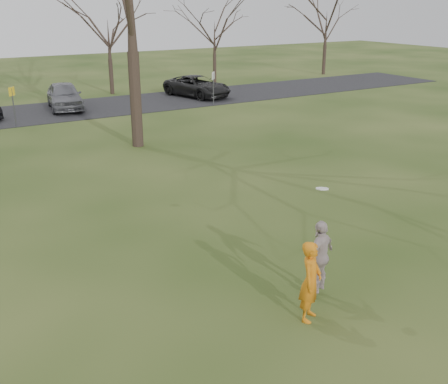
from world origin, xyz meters
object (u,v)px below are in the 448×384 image
(player_defender, at_px, (311,281))
(catching_play, at_px, (320,256))
(car_6, at_px, (197,86))
(car_4, at_px, (64,96))

(player_defender, xyz_separation_m, catching_play, (0.77, 0.61, 0.12))
(player_defender, relative_size, catching_play, 0.71)
(car_6, bearing_deg, catching_play, -127.48)
(car_6, bearing_deg, car_4, 163.25)
(player_defender, distance_m, car_6, 27.50)
(player_defender, distance_m, car_4, 25.57)
(car_4, xyz_separation_m, catching_play, (-1.16, -24.89, 0.16))
(car_4, xyz_separation_m, car_6, (9.00, -0.26, -0.09))
(player_defender, xyz_separation_m, car_6, (10.92, 25.24, -0.13))
(player_defender, relative_size, car_4, 0.38)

